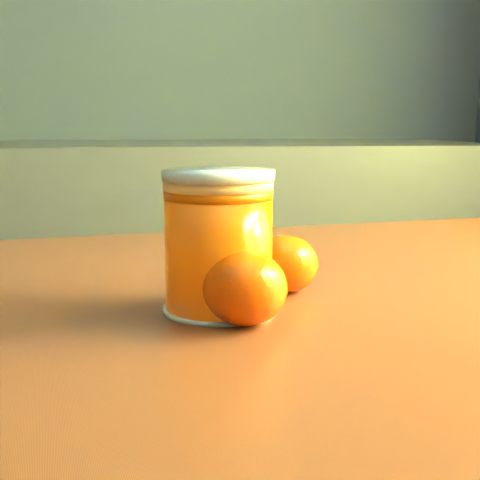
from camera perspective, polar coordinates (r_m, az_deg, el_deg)
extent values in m
cube|color=brown|center=(0.57, 2.98, -7.46)|extent=(1.19, 0.93, 0.04)
cylinder|color=#DD4D04|center=(0.53, -1.83, -0.94)|extent=(0.08, 0.08, 0.10)
cylinder|color=#FFBC68|center=(0.52, -1.86, 4.74)|extent=(0.09, 0.09, 0.01)
cylinder|color=silver|center=(0.52, -1.86, 5.47)|extent=(0.09, 0.09, 0.01)
ellipsoid|color=#F54804|center=(0.49, 0.45, -4.11)|extent=(0.08, 0.08, 0.06)
ellipsoid|color=#F54804|center=(0.59, 3.95, -2.02)|extent=(0.07, 0.07, 0.05)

